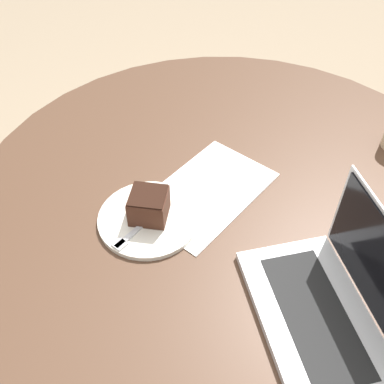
# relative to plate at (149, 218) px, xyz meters

# --- Properties ---
(ground_plane) EXTENTS (12.00, 12.00, 0.00)m
(ground_plane) POSITION_rel_plate_xyz_m (-0.21, 0.09, -0.73)
(ground_plane) COLOR gray
(dining_table) EXTENTS (1.32, 1.32, 0.72)m
(dining_table) POSITION_rel_plate_xyz_m (-0.21, 0.09, -0.13)
(dining_table) COLOR #4C3323
(dining_table) RESTS_ON ground_plane
(paper_document) EXTENTS (0.34, 0.21, 0.00)m
(paper_document) POSITION_rel_plate_xyz_m (-0.16, 0.05, -0.00)
(paper_document) COLOR white
(paper_document) RESTS_ON dining_table
(plate) EXTENTS (0.24, 0.24, 0.01)m
(plate) POSITION_rel_plate_xyz_m (0.00, 0.00, 0.00)
(plate) COLOR silver
(plate) RESTS_ON dining_table
(cake_slice) EXTENTS (0.11, 0.11, 0.07)m
(cake_slice) POSITION_rel_plate_xyz_m (-0.00, -0.00, 0.04)
(cake_slice) COLOR #472619
(cake_slice) RESTS_ON plate
(fork) EXTENTS (0.17, 0.03, 0.00)m
(fork) POSITION_rel_plate_xyz_m (0.05, 0.01, 0.01)
(fork) COLOR silver
(fork) RESTS_ON plate
(laptop) EXTENTS (0.38, 0.41, 0.23)m
(laptop) POSITION_rel_plate_xyz_m (-0.04, 0.44, 0.04)
(laptop) COLOR silver
(laptop) RESTS_ON dining_table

